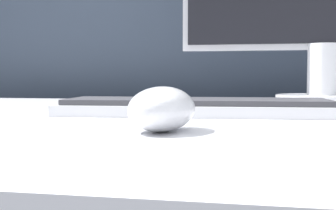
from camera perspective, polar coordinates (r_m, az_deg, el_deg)
name	(u,v)px	position (r m, az deg, el deg)	size (l,w,h in m)	color
partition_panel	(216,96)	(1.26, 5.89, 1.08)	(5.00, 0.03, 1.43)	#333D4C
computer_mouse_near	(162,109)	(0.49, -0.70, -0.50)	(0.08, 0.11, 0.05)	silver
keyboard	(196,107)	(0.70, 3.44, -0.24)	(0.42, 0.16, 0.02)	silver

